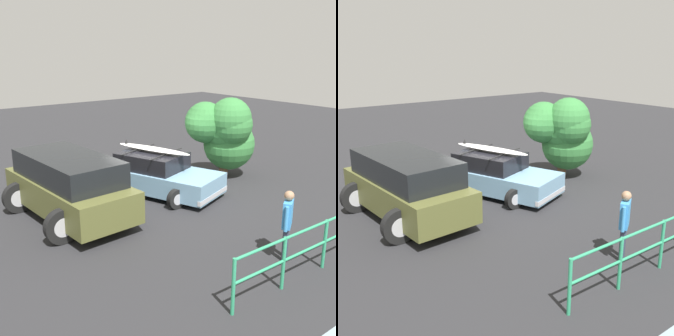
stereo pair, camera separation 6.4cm
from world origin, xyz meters
TOP-DOWN VIEW (x-y plane):
  - ground_plane at (0.00, 0.00)m, footprint 44.00×44.00m
  - sedan_car at (0.12, 0.21)m, footprint 3.10×4.50m
  - suv_car at (3.20, 0.45)m, footprint 2.86×4.60m
  - person_bystander at (0.49, 5.56)m, footprint 0.54×0.39m
  - bush_near_left at (-2.72, 0.45)m, footprint 2.49×2.14m

SIDE VIEW (x-z plane):
  - ground_plane at x=0.00m, z-range -0.02..0.00m
  - sedan_car at x=0.12m, z-range -0.17..1.40m
  - suv_car at x=3.20m, z-range 0.04..1.80m
  - person_bystander at x=0.49m, z-range 0.16..1.75m
  - bush_near_left at x=-2.72m, z-range 0.28..3.18m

